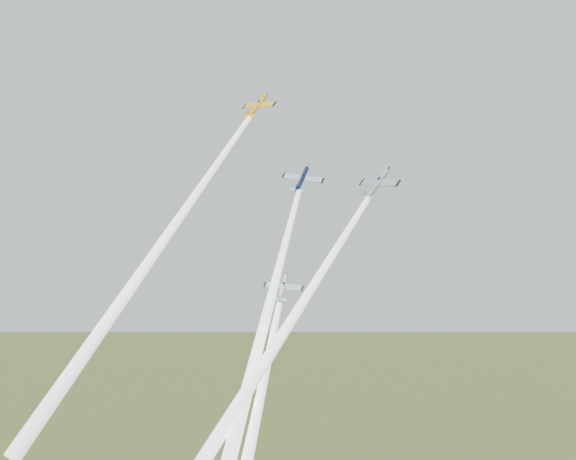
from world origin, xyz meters
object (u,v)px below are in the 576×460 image
object	(u,v)px
plane_yellow	(257,106)
plane_silver_right	(377,184)
plane_silver_low	(283,288)
plane_navy	(302,179)

from	to	relation	value
plane_yellow	plane_silver_right	world-z (taller)	plane_yellow
plane_silver_right	plane_silver_low	xyz separation A→B (m)	(-11.27, -11.18, -17.14)
plane_navy	plane_silver_right	world-z (taller)	plane_navy
plane_yellow	plane_navy	bearing A→B (deg)	31.24
plane_yellow	plane_silver_low	distance (m)	37.63
plane_silver_right	plane_yellow	bearing A→B (deg)	-162.69
plane_navy	plane_silver_right	bearing A→B (deg)	-28.03
plane_navy	plane_silver_right	size ratio (longest dim) A/B	0.91
plane_silver_right	plane_silver_low	distance (m)	23.36
plane_navy	plane_yellow	bearing A→B (deg)	-173.12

